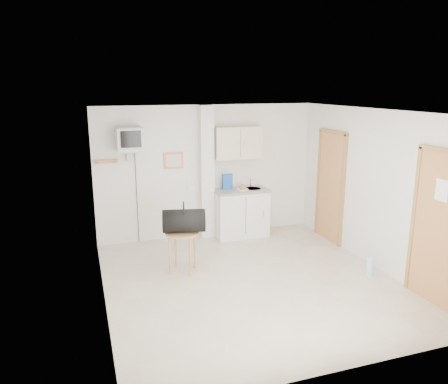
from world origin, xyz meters
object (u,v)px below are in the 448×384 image
object	(u,v)px
crt_television	(130,140)
duffel_bag	(184,221)
water_bottle	(370,266)
round_table	(182,238)

from	to	relation	value
crt_television	duffel_bag	distance (m)	1.85
crt_television	duffel_bag	xyz separation A→B (m)	(0.60, -1.36, -1.10)
crt_television	water_bottle	distance (m)	4.43
water_bottle	duffel_bag	bearing A→B (deg)	158.60
crt_television	duffel_bag	world-z (taller)	crt_television
duffel_bag	water_bottle	distance (m)	2.94
duffel_bag	water_bottle	bearing A→B (deg)	-8.92
duffel_bag	round_table	bearing A→B (deg)	160.40
water_bottle	crt_television	bearing A→B (deg)	143.61
crt_television	water_bottle	bearing A→B (deg)	-36.39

